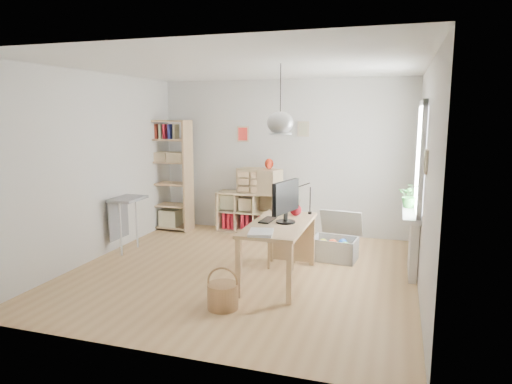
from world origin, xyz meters
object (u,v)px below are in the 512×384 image
(monitor, at_px, (286,199))
(chair, at_px, (282,234))
(cube_shelf, at_px, (255,215))
(tall_bookshelf, at_px, (169,171))
(storage_chest, at_px, (336,244))
(drawer_chest, at_px, (259,181))
(desk, at_px, (279,230))

(monitor, bearing_deg, chair, 121.81)
(cube_shelf, bearing_deg, tall_bookshelf, -169.81)
(storage_chest, bearing_deg, chair, -137.09)
(tall_bookshelf, xyz_separation_m, drawer_chest, (1.65, 0.24, -0.15))
(tall_bookshelf, distance_m, monitor, 3.27)
(desk, height_order, drawer_chest, drawer_chest)
(cube_shelf, relative_size, monitor, 2.30)
(desk, distance_m, chair, 0.64)
(chair, bearing_deg, desk, -87.98)
(tall_bookshelf, relative_size, chair, 2.55)
(tall_bookshelf, height_order, monitor, tall_bookshelf)
(cube_shelf, height_order, storage_chest, cube_shelf)
(monitor, height_order, drawer_chest, monitor)
(storage_chest, height_order, monitor, monitor)
(monitor, bearing_deg, storage_chest, 78.39)
(storage_chest, relative_size, monitor, 1.28)
(storage_chest, bearing_deg, cube_shelf, 151.22)
(chair, height_order, drawer_chest, drawer_chest)
(desk, relative_size, tall_bookshelf, 0.75)
(desk, relative_size, storage_chest, 1.92)
(desk, distance_m, storage_chest, 1.32)
(cube_shelf, height_order, monitor, monitor)
(desk, relative_size, monitor, 2.46)
(storage_chest, xyz_separation_m, drawer_chest, (-1.51, 1.09, 0.72))
(desk, distance_m, cube_shelf, 2.48)
(storage_chest, height_order, drawer_chest, drawer_chest)
(tall_bookshelf, relative_size, drawer_chest, 2.62)
(chair, distance_m, drawer_chest, 1.86)
(cube_shelf, relative_size, chair, 1.79)
(tall_bookshelf, distance_m, chair, 2.90)
(storage_chest, distance_m, monitor, 1.44)
(storage_chest, distance_m, drawer_chest, 2.00)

